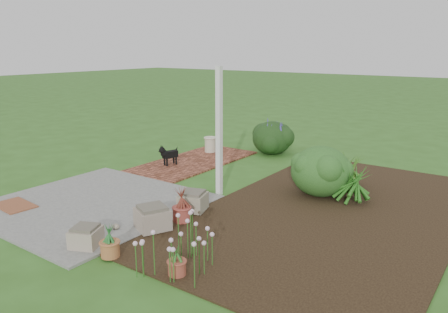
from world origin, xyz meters
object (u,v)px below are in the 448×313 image
Objects in this scene: stone_trough_near at (86,237)px; black_dog at (169,154)px; evergreen_shrub at (321,170)px; cream_ceramic_urn at (210,145)px.

black_dog reaches higher than stone_trough_near.
evergreen_shrub is (3.87, 0.15, 0.20)m from black_dog.
cream_ceramic_urn is at bearing 110.24° from stone_trough_near.
black_dog is 1.70m from cream_ceramic_urn.
stone_trough_near is 0.98× the size of cream_ceramic_urn.
stone_trough_near is 4.51m from black_dog.
evergreen_shrub reaches higher than stone_trough_near.
cream_ceramic_urn reaches higher than stone_trough_near.
evergreen_shrub reaches higher than black_dog.
stone_trough_near is at bearing -69.76° from cream_ceramic_urn.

